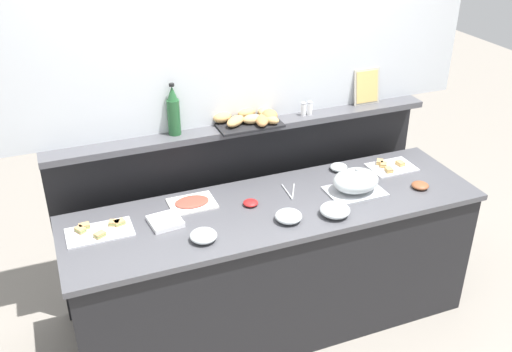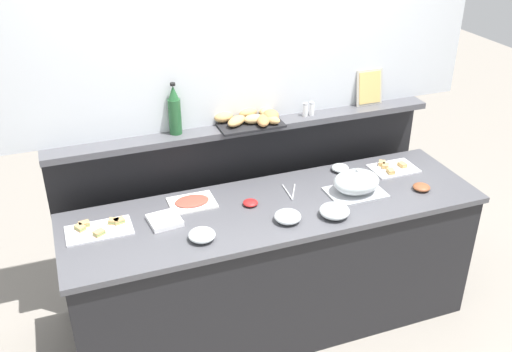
{
  "view_description": "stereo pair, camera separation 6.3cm",
  "coord_description": "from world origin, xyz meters",
  "px_view_note": "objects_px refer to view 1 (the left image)",
  "views": [
    {
      "loc": [
        -1.17,
        -2.63,
        2.65
      ],
      "look_at": [
        -0.09,
        0.1,
        1.05
      ],
      "focal_mm": 40.62,
      "sensor_mm": 36.0,
      "label": 1
    },
    {
      "loc": [
        -1.11,
        -2.66,
        2.65
      ],
      "look_at": [
        -0.09,
        0.1,
        1.05
      ],
      "focal_mm": 40.62,
      "sensor_mm": 36.0,
      "label": 2
    }
  ],
  "objects_px": {
    "sandwich_platter_front": "(100,231)",
    "salt_shaker": "(303,109)",
    "napkin_stack": "(165,221)",
    "wine_bottle_green": "(173,112)",
    "glass_bowl_small": "(203,236)",
    "serving_cloche": "(356,182)",
    "framed_picture": "(367,87)",
    "cold_cuts_platter": "(192,203)",
    "sandwich_platter_side": "(391,167)",
    "glass_bowl_extra": "(289,216)",
    "condiment_bowl_teal": "(420,185)",
    "glass_bowl_medium": "(335,210)",
    "serving_tongs": "(290,192)",
    "glass_bowl_large": "(339,167)",
    "pepper_shaker": "(310,108)",
    "condiment_bowl_red": "(251,203)",
    "bread_basket": "(252,118)"
  },
  "relations": [
    {
      "from": "sandwich_platter_front",
      "to": "salt_shaker",
      "type": "distance_m",
      "value": 1.47
    },
    {
      "from": "sandwich_platter_side",
      "to": "sandwich_platter_front",
      "type": "bearing_deg",
      "value": -178.08
    },
    {
      "from": "glass_bowl_large",
      "to": "serving_tongs",
      "type": "relative_size",
      "value": 0.6
    },
    {
      "from": "condiment_bowl_teal",
      "to": "framed_picture",
      "type": "distance_m",
      "value": 0.77
    },
    {
      "from": "glass_bowl_small",
      "to": "wine_bottle_green",
      "type": "distance_m",
      "value": 0.8
    },
    {
      "from": "bread_basket",
      "to": "glass_bowl_small",
      "type": "bearing_deg",
      "value": -129.25
    },
    {
      "from": "sandwich_platter_side",
      "to": "serving_cloche",
      "type": "relative_size",
      "value": 0.86
    },
    {
      "from": "glass_bowl_medium",
      "to": "napkin_stack",
      "type": "distance_m",
      "value": 0.95
    },
    {
      "from": "glass_bowl_small",
      "to": "framed_picture",
      "type": "height_order",
      "value": "framed_picture"
    },
    {
      "from": "serving_cloche",
      "to": "framed_picture",
      "type": "xyz_separation_m",
      "value": [
        0.36,
        0.53,
        0.38
      ]
    },
    {
      "from": "sandwich_platter_front",
      "to": "condiment_bowl_red",
      "type": "height_order",
      "value": "sandwich_platter_front"
    },
    {
      "from": "glass_bowl_medium",
      "to": "condiment_bowl_red",
      "type": "distance_m",
      "value": 0.49
    },
    {
      "from": "cold_cuts_platter",
      "to": "glass_bowl_small",
      "type": "relative_size",
      "value": 1.84
    },
    {
      "from": "glass_bowl_large",
      "to": "condiment_bowl_teal",
      "type": "bearing_deg",
      "value": -48.03
    },
    {
      "from": "glass_bowl_extra",
      "to": "condiment_bowl_teal",
      "type": "distance_m",
      "value": 0.9
    },
    {
      "from": "serving_tongs",
      "to": "wine_bottle_green",
      "type": "relative_size",
      "value": 0.59
    },
    {
      "from": "sandwich_platter_side",
      "to": "glass_bowl_extra",
      "type": "bearing_deg",
      "value": -159.39
    },
    {
      "from": "glass_bowl_extra",
      "to": "serving_tongs",
      "type": "bearing_deg",
      "value": 63.87
    },
    {
      "from": "glass_bowl_medium",
      "to": "condiment_bowl_teal",
      "type": "bearing_deg",
      "value": 7.44
    },
    {
      "from": "condiment_bowl_teal",
      "to": "serving_tongs",
      "type": "relative_size",
      "value": 0.56
    },
    {
      "from": "glass_bowl_small",
      "to": "glass_bowl_extra",
      "type": "bearing_deg",
      "value": 0.86
    },
    {
      "from": "glass_bowl_medium",
      "to": "napkin_stack",
      "type": "height_order",
      "value": "glass_bowl_medium"
    },
    {
      "from": "sandwich_platter_front",
      "to": "framed_picture",
      "type": "relative_size",
      "value": 1.48
    },
    {
      "from": "cold_cuts_platter",
      "to": "condiment_bowl_teal",
      "type": "height_order",
      "value": "condiment_bowl_teal"
    },
    {
      "from": "condiment_bowl_teal",
      "to": "wine_bottle_green",
      "type": "height_order",
      "value": "wine_bottle_green"
    },
    {
      "from": "cold_cuts_platter",
      "to": "napkin_stack",
      "type": "distance_m",
      "value": 0.24
    },
    {
      "from": "glass_bowl_large",
      "to": "serving_tongs",
      "type": "height_order",
      "value": "glass_bowl_large"
    },
    {
      "from": "wine_bottle_green",
      "to": "condiment_bowl_teal",
      "type": "bearing_deg",
      "value": -24.38
    },
    {
      "from": "glass_bowl_medium",
      "to": "framed_picture",
      "type": "distance_m",
      "value": 1.02
    },
    {
      "from": "sandwich_platter_side",
      "to": "framed_picture",
      "type": "xyz_separation_m",
      "value": [
        -0.02,
        0.34,
        0.44
      ]
    },
    {
      "from": "wine_bottle_green",
      "to": "pepper_shaker",
      "type": "bearing_deg",
      "value": -1.54
    },
    {
      "from": "sandwich_platter_side",
      "to": "glass_bowl_extra",
      "type": "xyz_separation_m",
      "value": [
        -0.88,
        -0.33,
        0.02
      ]
    },
    {
      "from": "serving_cloche",
      "to": "pepper_shaker",
      "type": "height_order",
      "value": "pepper_shaker"
    },
    {
      "from": "napkin_stack",
      "to": "glass_bowl_large",
      "type": "bearing_deg",
      "value": 9.74
    },
    {
      "from": "sandwich_platter_front",
      "to": "condiment_bowl_teal",
      "type": "distance_m",
      "value": 1.91
    },
    {
      "from": "sandwich_platter_front",
      "to": "salt_shaker",
      "type": "xyz_separation_m",
      "value": [
        1.38,
        0.36,
        0.36
      ]
    },
    {
      "from": "salt_shaker",
      "to": "bread_basket",
      "type": "height_order",
      "value": "salt_shaker"
    },
    {
      "from": "napkin_stack",
      "to": "wine_bottle_green",
      "type": "relative_size",
      "value": 0.54
    },
    {
      "from": "glass_bowl_large",
      "to": "bread_basket",
      "type": "height_order",
      "value": "bread_basket"
    },
    {
      "from": "glass_bowl_small",
      "to": "salt_shaker",
      "type": "distance_m",
      "value": 1.14
    },
    {
      "from": "serving_cloche",
      "to": "glass_bowl_medium",
      "type": "height_order",
      "value": "serving_cloche"
    },
    {
      "from": "cold_cuts_platter",
      "to": "glass_bowl_medium",
      "type": "relative_size",
      "value": 1.56
    },
    {
      "from": "framed_picture",
      "to": "cold_cuts_platter",
      "type": "bearing_deg",
      "value": -167.14
    },
    {
      "from": "napkin_stack",
      "to": "bread_basket",
      "type": "height_order",
      "value": "bread_basket"
    },
    {
      "from": "glass_bowl_large",
      "to": "glass_bowl_extra",
      "type": "xyz_separation_m",
      "value": [
        -0.55,
        -0.43,
        0.01
      ]
    },
    {
      "from": "glass_bowl_small",
      "to": "condiment_bowl_teal",
      "type": "relative_size",
      "value": 1.38
    },
    {
      "from": "sandwich_platter_side",
      "to": "serving_cloche",
      "type": "bearing_deg",
      "value": -153.29
    },
    {
      "from": "serving_cloche",
      "to": "glass_bowl_large",
      "type": "height_order",
      "value": "serving_cloche"
    },
    {
      "from": "sandwich_platter_front",
      "to": "pepper_shaker",
      "type": "xyz_separation_m",
      "value": [
        1.42,
        0.36,
        0.36
      ]
    },
    {
      "from": "sandwich_platter_side",
      "to": "framed_picture",
      "type": "relative_size",
      "value": 1.23
    }
  ]
}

